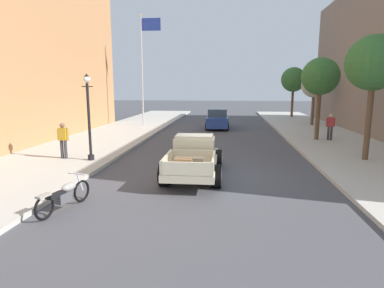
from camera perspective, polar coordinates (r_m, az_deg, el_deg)
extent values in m
plane|color=#47474C|center=(12.83, 2.90, -5.46)|extent=(140.00, 140.00, 0.00)
cube|color=#B7B2A8|center=(15.08, -25.83, -3.82)|extent=(5.50, 64.00, 0.15)
cube|color=beige|center=(12.52, 0.31, -3.28)|extent=(1.82, 4.92, 0.24)
cube|color=beige|center=(12.76, 0.46, -0.65)|extent=(1.57, 1.12, 0.80)
cube|color=beige|center=(12.63, 0.44, 1.36)|extent=(1.45, 0.95, 0.12)
cube|color=#3D4C5B|center=(13.29, 0.68, 0.48)|extent=(1.33, 0.06, 0.44)
cube|color=beige|center=(14.06, 0.94, -0.23)|extent=(1.34, 1.52, 0.52)
cube|color=silver|center=(14.84, 1.20, 0.24)|extent=(0.68, 0.11, 0.47)
cube|color=beige|center=(11.14, -0.38, -4.23)|extent=(1.72, 2.12, 0.04)
cube|color=beige|center=(11.20, -4.51, -3.03)|extent=(0.11, 2.10, 0.44)
cube|color=beige|center=(11.03, 3.81, -3.22)|extent=(0.11, 2.10, 0.44)
cube|color=beige|center=(10.11, -0.99, -4.43)|extent=(1.62, 0.10, 0.44)
cube|color=beige|center=(12.07, 0.13, -2.04)|extent=(1.62, 0.10, 0.44)
cylinder|color=black|center=(13.97, -2.84, -2.49)|extent=(0.37, 0.80, 0.80)
cylinder|color=silver|center=(14.00, -3.59, -2.47)|extent=(0.02, 0.66, 0.66)
cylinder|color=silver|center=(14.00, -3.63, -2.47)|extent=(0.02, 0.24, 0.24)
cylinder|color=black|center=(13.82, 4.55, -2.64)|extent=(0.37, 0.80, 0.80)
cylinder|color=silver|center=(13.82, 5.32, -2.66)|extent=(0.02, 0.66, 0.66)
cylinder|color=silver|center=(13.82, 5.36, -2.66)|extent=(0.02, 0.24, 0.24)
cylinder|color=black|center=(11.39, -4.86, -5.41)|extent=(0.37, 0.80, 0.80)
cylinder|color=silver|center=(11.42, -5.78, -5.38)|extent=(0.02, 0.66, 0.66)
cylinder|color=silver|center=(11.42, -5.83, -5.37)|extent=(0.02, 0.24, 0.24)
cylinder|color=black|center=(11.20, 4.24, -5.66)|extent=(0.37, 0.80, 0.80)
cylinder|color=silver|center=(11.20, 5.19, -5.68)|extent=(0.02, 0.66, 0.66)
cylinder|color=silver|center=(11.20, 5.25, -5.68)|extent=(0.02, 0.24, 0.24)
cube|color=olive|center=(10.77, -1.53, -3.53)|extent=(0.61, 0.45, 0.40)
cube|color=#3D2D1E|center=(10.77, -1.53, -3.53)|extent=(0.62, 0.06, 0.42)
cube|color=gray|center=(11.37, 0.89, -3.11)|extent=(0.48, 0.38, 0.28)
torus|color=black|center=(10.38, -18.88, -7.84)|extent=(0.23, 0.67, 0.67)
torus|color=black|center=(9.38, -24.60, -10.15)|extent=(0.23, 0.67, 0.67)
cube|color=#4C4C51|center=(9.82, -21.80, -8.75)|extent=(0.34, 0.49, 0.28)
ellipsoid|color=gray|center=(9.92, -20.91, -7.10)|extent=(0.38, 0.57, 0.24)
cube|color=black|center=(9.60, -22.87, -8.31)|extent=(0.35, 0.60, 0.10)
cylinder|color=silver|center=(10.25, -19.19, -6.33)|extent=(0.11, 0.26, 0.58)
cylinder|color=silver|center=(10.09, -19.72, -4.97)|extent=(0.61, 0.19, 0.04)
cube|color=gray|center=(9.28, -24.74, -8.29)|extent=(0.27, 0.43, 0.06)
cube|color=#284293|center=(27.17, 4.50, 4.06)|extent=(1.79, 4.33, 0.80)
cube|color=#384C5B|center=(26.95, 4.52, 5.55)|extent=(1.55, 2.02, 0.64)
cylinder|color=black|center=(28.51, 2.88, 3.79)|extent=(0.23, 0.66, 0.66)
cylinder|color=black|center=(28.48, 6.21, 3.74)|extent=(0.23, 0.66, 0.66)
cylinder|color=black|center=(25.95, 2.62, 3.17)|extent=(0.23, 0.66, 0.66)
cylinder|color=black|center=(25.92, 6.27, 3.12)|extent=(0.23, 0.66, 0.66)
cylinder|color=#333338|center=(16.14, -21.96, -0.85)|extent=(0.14, 0.14, 0.86)
cylinder|color=#333338|center=(16.06, -21.40, -0.87)|extent=(0.14, 0.14, 0.86)
cube|color=gold|center=(15.99, -21.84, 1.64)|extent=(0.36, 0.22, 0.56)
cylinder|color=gold|center=(16.10, -22.53, 1.54)|extent=(0.09, 0.09, 0.54)
cylinder|color=gold|center=(15.89, -21.14, 1.53)|extent=(0.09, 0.09, 0.54)
sphere|color=brown|center=(15.94, -21.94, 3.06)|extent=(0.22, 0.22, 0.22)
cylinder|color=#333338|center=(21.84, 22.90, 1.76)|extent=(0.14, 0.14, 0.86)
cylinder|color=#333338|center=(21.89, 23.35, 1.74)|extent=(0.14, 0.14, 0.86)
cube|color=#B23333|center=(21.78, 23.25, 3.60)|extent=(0.36, 0.22, 0.56)
cylinder|color=#B23333|center=(21.72, 22.69, 3.54)|extent=(0.09, 0.09, 0.54)
cylinder|color=#B23333|center=(21.85, 23.80, 3.50)|extent=(0.09, 0.09, 0.54)
sphere|color=beige|center=(21.75, 23.32, 4.64)|extent=(0.22, 0.22, 0.22)
cylinder|color=black|center=(15.39, -17.37, -2.26)|extent=(0.28, 0.28, 0.24)
cylinder|color=black|center=(15.13, -17.71, 4.12)|extent=(0.12, 0.12, 3.20)
cylinder|color=black|center=(15.06, -18.01, 9.61)|extent=(0.50, 0.04, 0.04)
sphere|color=silver|center=(15.07, -18.08, 10.79)|extent=(0.32, 0.32, 0.32)
cone|color=black|center=(15.07, -18.11, 11.47)|extent=(0.24, 0.24, 0.14)
cylinder|color=#B2B2B7|center=(28.31, -8.80, 12.40)|extent=(0.12, 0.12, 9.00)
sphere|color=gold|center=(28.87, -9.06, 21.52)|extent=(0.16, 0.16, 0.16)
cube|color=navy|center=(28.53, -7.24, 20.21)|extent=(1.60, 0.03, 1.00)
cylinder|color=brown|center=(16.58, 28.67, 3.37)|extent=(0.26, 0.26, 3.41)
sphere|color=#33662D|center=(16.53, 29.44, 12.38)|extent=(2.41, 2.41, 2.41)
cylinder|color=brown|center=(21.78, 21.31, 4.76)|extent=(0.26, 0.26, 3.06)
sphere|color=#33662D|center=(21.71, 21.72, 11.04)|extent=(2.28, 2.28, 2.28)
cylinder|color=brown|center=(30.01, 20.51, 5.67)|extent=(0.26, 0.26, 2.64)
sphere|color=#ADA893|center=(29.95, 20.76, 9.72)|extent=(2.15, 2.15, 2.15)
cylinder|color=brown|center=(37.57, 17.26, 6.94)|extent=(0.26, 0.26, 3.08)
sphere|color=#33662D|center=(37.54, 17.46, 10.80)|extent=(2.65, 2.65, 2.65)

